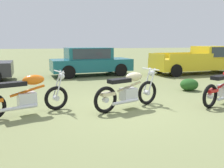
{
  "coord_description": "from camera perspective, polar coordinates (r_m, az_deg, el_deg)",
  "views": [
    {
      "loc": [
        -2.04,
        -5.68,
        1.71
      ],
      "look_at": [
        -0.29,
        0.66,
        0.56
      ],
      "focal_mm": 38.44,
      "sensor_mm": 36.0,
      "label": 1
    }
  ],
  "objects": [
    {
      "name": "ground_plane",
      "position": [
        6.27,
        4.18,
        -5.94
      ],
      "size": [
        120.0,
        120.0,
        0.0
      ],
      "primitive_type": "plane",
      "color": "olive"
    },
    {
      "name": "motorcycle_orange",
      "position": [
        6.0,
        -19.56,
        -2.48
      ],
      "size": [
        2.03,
        0.97,
        1.02
      ],
      "rotation": [
        0.0,
        0.0,
        0.33
      ],
      "color": "black",
      "rests_on": "ground"
    },
    {
      "name": "motorcycle_cream",
      "position": [
        6.22,
        4.0,
        -1.51
      ],
      "size": [
        1.97,
        0.99,
        1.02
      ],
      "rotation": [
        0.0,
        0.0,
        0.36
      ],
      "color": "black",
      "rests_on": "ground"
    },
    {
      "name": "car_teal",
      "position": [
        12.47,
        -5.3,
        5.69
      ],
      "size": [
        4.2,
        2.12,
        1.43
      ],
      "rotation": [
        0.0,
        0.0,
        0.09
      ],
      "color": "#19606B",
      "rests_on": "ground"
    },
    {
      "name": "pickup_truck_yellow",
      "position": [
        14.15,
        20.54,
        5.43
      ],
      "size": [
        5.21,
        2.02,
        1.49
      ],
      "rotation": [
        0.0,
        0.0,
        0.04
      ],
      "color": "gold",
      "rests_on": "ground"
    },
    {
      "name": "shrub_low",
      "position": [
        8.99,
        17.88,
        -0.13
      ],
      "size": [
        0.65,
        0.58,
        0.43
      ],
      "color": "#23531E",
      "rests_on": "ground"
    }
  ]
}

